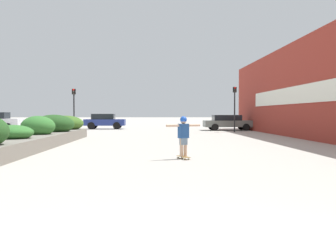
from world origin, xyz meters
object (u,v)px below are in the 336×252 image
Objects in this scene: skateboarder at (183,132)px; traffic_light_left at (74,103)px; traffic_light_right at (235,102)px; car_rightmost at (105,121)px; skateboard at (183,157)px; car_center_left at (228,122)px.

traffic_light_left is at bearing 89.29° from skateboarder.
traffic_light_right is at bearing -0.44° from traffic_light_left.
traffic_light_right is (11.42, -6.56, 1.70)m from car_rightmost.
car_rightmost is 6.85m from traffic_light_left.
skateboarder is 18.90m from traffic_light_right.
car_rightmost is (-5.82, 24.55, -0.10)m from skateboarder.
car_center_left is (5.69, 21.15, 0.67)m from skateboard.
car_rightmost is at bearing 76.04° from traffic_light_left.
traffic_light_right is (-0.09, -3.17, 1.76)m from car_center_left.
car_rightmost is at bearing -106.43° from car_center_left.
skateboarder is 0.38× the size of traffic_light_left.
skateboard is 25.24m from car_rightmost.
skateboard is at bearing -107.30° from traffic_light_right.
car_rightmost is at bearing 150.12° from traffic_light_right.
skateboard is 0.83m from skateboarder.
traffic_light_right reaches higher than skateboarder.
skateboarder is at bearing -67.67° from traffic_light_left.
traffic_light_left is at bearing 179.56° from traffic_light_right.
traffic_light_right is (5.60, 17.98, 2.43)m from skateboard.
car_center_left is at bearing 13.16° from traffic_light_left.
car_center_left is 12.01m from car_rightmost.
skateboarder is 0.34× the size of car_rightmost.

